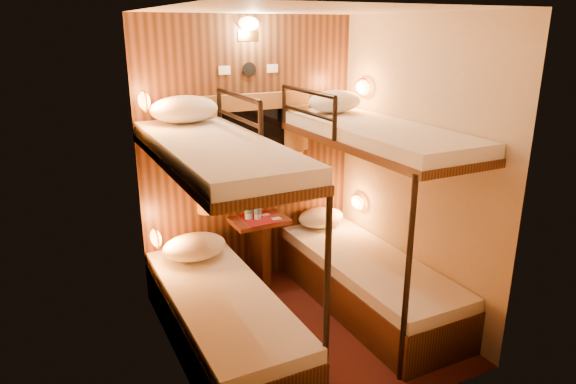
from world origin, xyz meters
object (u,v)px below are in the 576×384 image
bottle_left (248,207)px  bottle_right (258,209)px  table (260,243)px  bunk_left (221,279)px  bunk_right (369,246)px

bottle_left → bottle_right: 0.08m
bottle_left → bottle_right: bottle_left is taller
bottle_right → bottle_left: bearing=147.4°
table → bottle_left: (-0.09, 0.04, 0.35)m
bunk_left → table: 1.02m
table → bottle_left: bottle_left is taller
bottle_left → bottle_right: (0.07, -0.04, -0.01)m
bunk_right → bottle_left: bunk_right is taller
table → bottle_left: bearing=157.9°
bottle_left → table: bearing=-22.1°
bunk_left → bottle_right: 1.01m
bunk_left → table: bearing=50.3°
bunk_left → bottle_left: bearing=55.6°
bottle_right → bunk_left: bearing=-129.1°
bunk_right → table: size_ratio=2.90×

